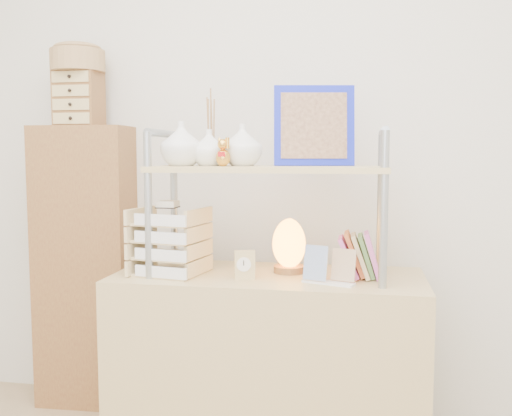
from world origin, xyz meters
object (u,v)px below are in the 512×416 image
(desk, at_px, (268,367))
(letter_tray, at_px, (169,245))
(cabinet, at_px, (86,266))
(salt_lamp, at_px, (289,245))

(desk, height_order, letter_tray, letter_tray)
(cabinet, distance_m, letter_tray, 0.75)
(letter_tray, xyz_separation_m, salt_lamp, (0.46, 0.12, -0.01))
(letter_tray, height_order, salt_lamp, letter_tray)
(desk, xyz_separation_m, salt_lamp, (0.07, 0.05, 0.48))
(cabinet, bearing_deg, salt_lamp, -19.54)
(desk, distance_m, salt_lamp, 0.49)
(desk, height_order, cabinet, cabinet)
(cabinet, height_order, salt_lamp, cabinet)
(letter_tray, distance_m, salt_lamp, 0.47)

